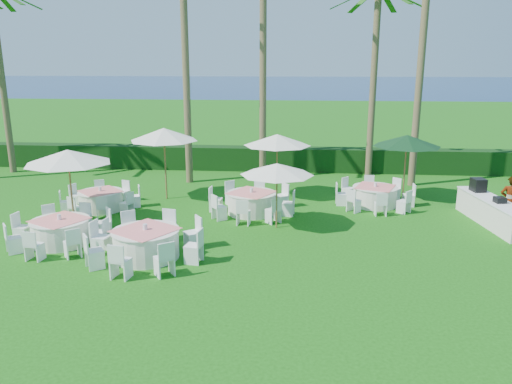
% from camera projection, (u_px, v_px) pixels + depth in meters
% --- Properties ---
extents(ground, '(120.00, 120.00, 0.00)m').
position_uv_depth(ground, '(189.00, 255.00, 14.67)').
color(ground, '#15500D').
rests_on(ground, ground).
extents(hedge, '(34.00, 1.00, 1.20)m').
position_uv_depth(hedge, '(239.00, 158.00, 26.08)').
color(hedge, black).
rests_on(hedge, ground).
extents(ocean, '(260.00, 260.00, 0.00)m').
position_uv_depth(ocean, '(287.00, 86.00, 112.93)').
color(ocean, '#082254').
rests_on(ocean, ground).
extents(banquet_table_a, '(3.14, 3.14, 0.95)m').
position_uv_depth(banquet_table_a, '(61.00, 231.00, 15.49)').
color(banquet_table_a, silver).
rests_on(banquet_table_a, ground).
extents(banquet_table_b, '(3.41, 3.41, 1.02)m').
position_uv_depth(banquet_table_b, '(146.00, 243.00, 14.37)').
color(banquet_table_b, silver).
rests_on(banquet_table_b, ground).
extents(banquet_table_d, '(2.87, 2.87, 0.90)m').
position_uv_depth(banquet_table_d, '(101.00, 200.00, 19.03)').
color(banquet_table_d, silver).
rests_on(banquet_table_d, ground).
extents(banquet_table_e, '(3.23, 3.23, 0.97)m').
position_uv_depth(banquet_table_e, '(252.00, 202.00, 18.60)').
color(banquet_table_e, silver).
rests_on(banquet_table_e, ground).
extents(banquet_table_f, '(3.05, 3.05, 0.93)m').
position_uv_depth(banquet_table_f, '(375.00, 196.00, 19.60)').
color(banquet_table_f, silver).
rests_on(banquet_table_f, ground).
extents(umbrella_a, '(2.86, 2.86, 2.68)m').
position_uv_depth(umbrella_a, '(68.00, 157.00, 16.56)').
color(umbrella_a, brown).
rests_on(umbrella_a, ground).
extents(umbrella_b, '(2.48, 2.48, 2.24)m').
position_uv_depth(umbrella_b, '(277.00, 169.00, 16.56)').
color(umbrella_b, brown).
rests_on(umbrella_b, ground).
extents(umbrella_c, '(2.74, 2.74, 2.93)m').
position_uv_depth(umbrella_c, '(164.00, 134.00, 20.00)').
color(umbrella_c, brown).
rests_on(umbrella_c, ground).
extents(umbrella_d, '(2.75, 2.75, 2.65)m').
position_uv_depth(umbrella_d, '(277.00, 140.00, 20.27)').
color(umbrella_d, brown).
rests_on(umbrella_d, ground).
extents(umbrella_green, '(2.72, 2.72, 2.67)m').
position_uv_depth(umbrella_green, '(407.00, 141.00, 19.94)').
color(umbrella_green, brown).
rests_on(umbrella_green, ground).
extents(buffet_table, '(1.37, 3.95, 1.38)m').
position_uv_depth(buffet_table, '(492.00, 211.00, 17.32)').
color(buffet_table, silver).
rests_on(buffet_table, ground).
extents(staff_person, '(0.72, 0.56, 1.75)m').
position_uv_depth(staff_person, '(510.00, 201.00, 17.12)').
color(staff_person, gray).
rests_on(staff_person, ground).
extents(palm_a, '(4.13, 4.40, 8.98)m').
position_uv_depth(palm_a, '(1.00, 73.00, 24.40)').
color(palm_a, brown).
rests_on(palm_a, ground).
extents(palm_b, '(4.20, 4.39, 10.35)m').
position_uv_depth(palm_b, '(186.00, 58.00, 22.09)').
color(palm_b, brown).
rests_on(palm_b, ground).
extents(palm_c, '(4.38, 4.23, 12.78)m').
position_uv_depth(palm_c, '(263.00, 30.00, 22.40)').
color(palm_c, brown).
rests_on(palm_c, ground).
extents(palm_d, '(4.40, 3.97, 8.85)m').
position_uv_depth(palm_d, '(374.00, 75.00, 23.75)').
color(palm_d, brown).
rests_on(palm_d, ground).
extents(palm_e, '(4.29, 4.34, 10.09)m').
position_uv_depth(palm_e, '(421.00, 61.00, 21.52)').
color(palm_e, brown).
rests_on(palm_e, ground).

